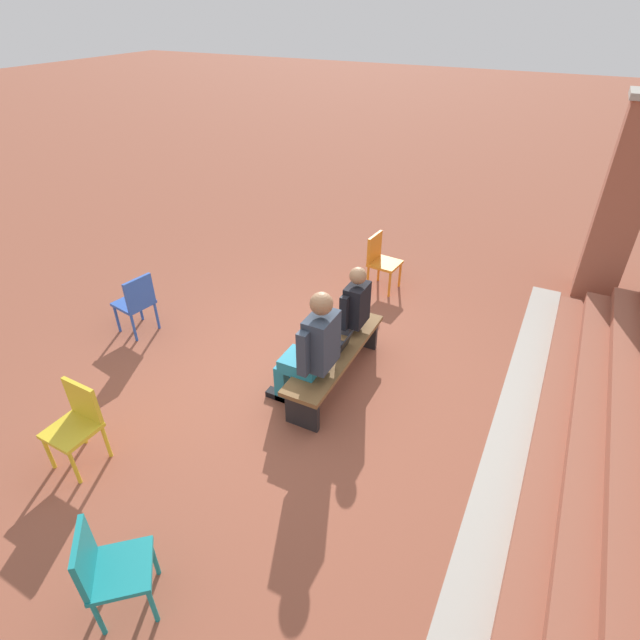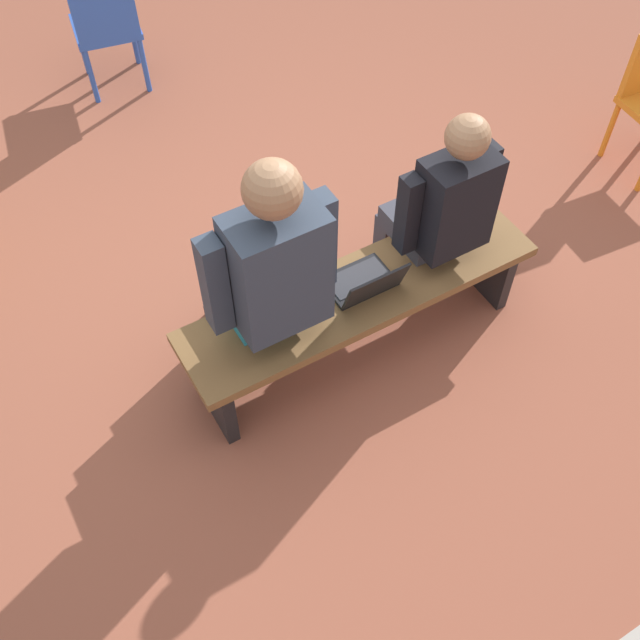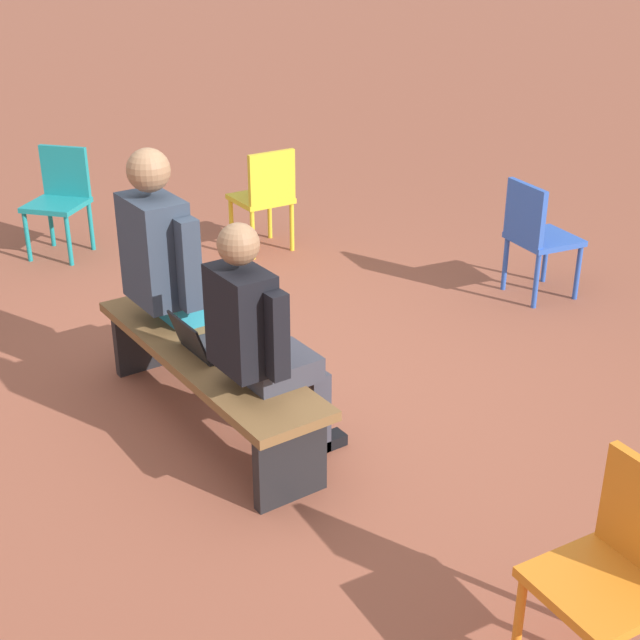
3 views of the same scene
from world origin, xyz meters
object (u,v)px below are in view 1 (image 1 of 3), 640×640
(person_student, at_px, (348,311))
(plastic_chair_near_bench_right, at_px, (381,259))
(bench, at_px, (336,357))
(plastic_chair_by_pillar, at_px, (136,301))
(plastic_chair_near_bench_left, at_px, (77,420))
(plastic_chair_foreground, at_px, (107,567))
(laptop, at_px, (338,346))
(person_adult, at_px, (311,348))

(person_student, distance_m, plastic_chair_near_bench_right, 1.90)
(bench, bearing_deg, plastic_chair_by_pillar, -84.93)
(plastic_chair_near_bench_left, bearing_deg, bench, 141.77)
(plastic_chair_foreground, xyz_separation_m, plastic_chair_near_bench_right, (-5.34, -0.05, 0.00))
(laptop, relative_size, plastic_chair_foreground, 0.38)
(person_adult, height_order, plastic_chair_by_pillar, person_adult)
(plastic_chair_foreground, bearing_deg, person_adult, 174.51)
(person_student, bearing_deg, bench, 7.91)
(person_adult, xyz_separation_m, plastic_chair_near_bench_right, (-2.77, -0.29, -0.27))
(plastic_chair_near_bench_left, bearing_deg, plastic_chair_by_pillar, -150.16)
(plastic_chair_near_bench_right, bearing_deg, person_adult, 6.06)
(person_adult, bearing_deg, plastic_chair_by_pillar, -94.40)
(plastic_chair_foreground, relative_size, plastic_chair_near_bench_right, 1.00)
(plastic_chair_foreground, bearing_deg, plastic_chair_by_pillar, -138.96)
(person_student, height_order, person_adult, person_adult)
(person_student, distance_m, plastic_chair_by_pillar, 2.76)
(person_adult, distance_m, laptop, 0.53)
(person_adult, distance_m, plastic_chair_near_bench_left, 2.31)
(plastic_chair_near_bench_left, bearing_deg, person_adult, 136.28)
(bench, relative_size, plastic_chair_near_bench_right, 2.14)
(plastic_chair_near_bench_left, xyz_separation_m, plastic_chair_foreground, (0.90, 1.34, 0.00))
(person_student, bearing_deg, laptop, 9.65)
(bench, bearing_deg, plastic_chair_near_bench_left, -38.23)
(person_student, xyz_separation_m, plastic_chair_near_bench_right, (-1.87, -0.30, -0.21))
(person_student, xyz_separation_m, plastic_chair_foreground, (3.47, -0.26, -0.21))
(plastic_chair_by_pillar, xyz_separation_m, plastic_chair_near_bench_right, (-2.57, 2.36, 0.00))
(laptop, bearing_deg, plastic_chair_near_bench_right, -170.69)
(plastic_chair_near_bench_left, relative_size, plastic_chair_foreground, 1.00)
(person_student, relative_size, plastic_chair_near_bench_left, 1.52)
(laptop, xyz_separation_m, plastic_chair_foreground, (3.02, -0.33, -0.02))
(bench, distance_m, person_adult, 0.60)
(plastic_chair_by_pillar, bearing_deg, person_adult, 85.60)
(plastic_chair_foreground, distance_m, plastic_chair_near_bench_right, 5.34)
(bench, xyz_separation_m, plastic_chair_near_bench_right, (-2.32, -0.37, 0.13))
(plastic_chair_near_bench_left, distance_m, plastic_chair_near_bench_right, 4.62)
(plastic_chair_foreground, bearing_deg, person_student, 175.80)
(bench, distance_m, person_student, 0.57)
(plastic_chair_by_pillar, bearing_deg, person_student, 104.73)
(laptop, relative_size, plastic_chair_by_pillar, 0.38)
(person_adult, xyz_separation_m, laptop, (-0.46, 0.08, -0.25))
(person_adult, height_order, laptop, person_adult)
(bench, xyz_separation_m, person_adult, (0.45, -0.07, 0.40))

